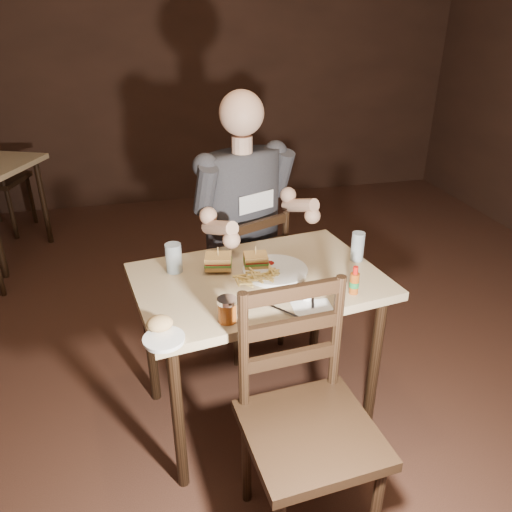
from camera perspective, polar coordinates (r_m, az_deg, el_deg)
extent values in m
plane|color=black|center=(2.44, -2.71, -22.15)|extent=(7.00, 7.00, 0.00)
plane|color=#392219|center=(5.12, -11.16, 21.21)|extent=(6.00, 0.00, 6.00)
cube|color=tan|center=(2.21, 0.30, -2.89)|extent=(1.16, 0.86, 0.04)
cylinder|color=black|center=(2.11, -8.90, -17.93)|extent=(0.05, 0.05, 0.73)
cylinder|color=black|center=(2.55, -12.01, -9.37)|extent=(0.05, 0.05, 0.73)
cylinder|color=black|center=(2.41, 13.40, -11.89)|extent=(0.05, 0.05, 0.73)
cylinder|color=black|center=(2.80, 6.90, -5.35)|extent=(0.05, 0.05, 0.73)
cylinder|color=black|center=(4.58, -23.12, 5.64)|extent=(0.04, 0.04, 0.73)
cylinder|color=white|center=(2.23, 2.21, -1.78)|extent=(0.32, 0.32, 0.02)
ellipsoid|color=maroon|center=(2.27, 1.52, -0.81)|extent=(0.05, 0.05, 0.01)
cylinder|color=silver|center=(2.24, -9.38, -0.23)|extent=(0.08, 0.08, 0.13)
cylinder|color=silver|center=(2.36, 11.53, 1.06)|extent=(0.07, 0.07, 0.14)
cube|color=white|center=(1.98, 6.57, -6.11)|extent=(0.17, 0.16, 0.00)
cube|color=silver|center=(1.95, 3.52, -6.48)|extent=(0.14, 0.18, 0.01)
cube|color=silver|center=(2.04, 6.49, -4.86)|extent=(0.06, 0.14, 0.00)
cylinder|color=white|center=(1.83, -10.47, -9.44)|extent=(0.17, 0.17, 0.01)
ellipsoid|color=tan|center=(1.85, -10.95, -7.57)|extent=(0.11, 0.09, 0.06)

